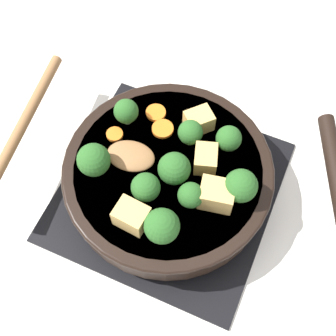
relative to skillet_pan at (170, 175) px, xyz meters
The scene contains 20 objects.
ground_plane 0.05m from the skillet_pan, 113.27° to the left, with size 2.40×2.40×0.00m, color white.
front_burner_grate 0.04m from the skillet_pan, 113.27° to the left, with size 0.31×0.31×0.03m.
skillet_pan is the anchor object (origin of this frame).
wooden_spoon 0.16m from the skillet_pan, 97.39° to the left, with size 0.26×0.22×0.02m.
tofu_cube_center_large 0.10m from the skillet_pan, behind, with size 0.04×0.03×0.03m, color tan.
tofu_cube_near_handle 0.09m from the skillet_pan, ahead, with size 0.04×0.03×0.03m, color tan.
tofu_cube_east_chunk 0.06m from the skillet_pan, 59.32° to the right, with size 0.04×0.03×0.03m, color tan.
tofu_cube_west_chunk 0.09m from the skillet_pan, 105.38° to the right, with size 0.04×0.04×0.04m, color tan.
broccoli_floret_near_spoon 0.07m from the skillet_pan, 130.13° to the right, with size 0.03×0.03×0.04m.
broccoli_floret_center_top 0.10m from the skillet_pan, 44.44° to the right, with size 0.04×0.04×0.04m.
broccoli_floret_east_rim 0.11m from the skillet_pan, 89.44° to the right, with size 0.04×0.04×0.05m.
broccoli_floret_west_rim 0.07m from the skillet_pan, ahead, with size 0.03×0.03×0.04m.
broccoli_floret_north_edge 0.07m from the skillet_pan, 166.31° to the left, with size 0.04×0.04×0.05m.
broccoli_floret_south_cluster 0.11m from the skillet_pan, 62.43° to the left, with size 0.04×0.04×0.04m.
broccoli_floret_mid_floret 0.11m from the skillet_pan, 115.34° to the left, with size 0.05×0.05×0.05m.
broccoli_floret_small_inner 0.11m from the skillet_pan, 162.78° to the right, with size 0.05×0.05×0.05m.
broccoli_floret_tall_stem 0.05m from the skillet_pan, 138.72° to the right, with size 0.04×0.04×0.05m.
carrot_slice_orange_thin 0.10m from the skillet_pan, 36.65° to the left, with size 0.03×0.03×0.01m, color orange.
carrot_slice_near_center 0.10m from the skillet_pan, 79.82° to the left, with size 0.02×0.02×0.01m, color orange.
carrot_slice_edge_slice 0.07m from the skillet_pan, 33.37° to the left, with size 0.03×0.03×0.01m, color orange.
Camera 1 is at (-0.28, -0.12, 0.65)m, focal length 50.00 mm.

